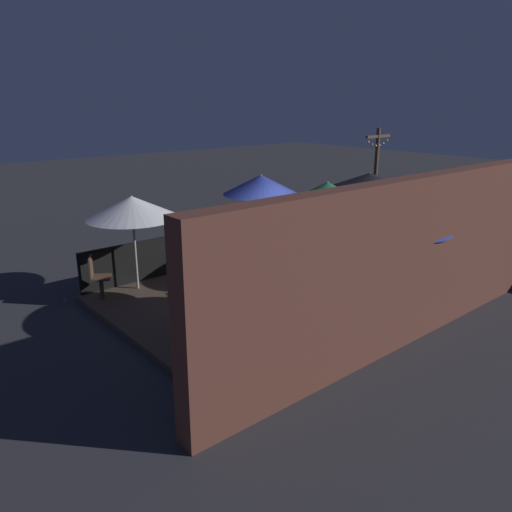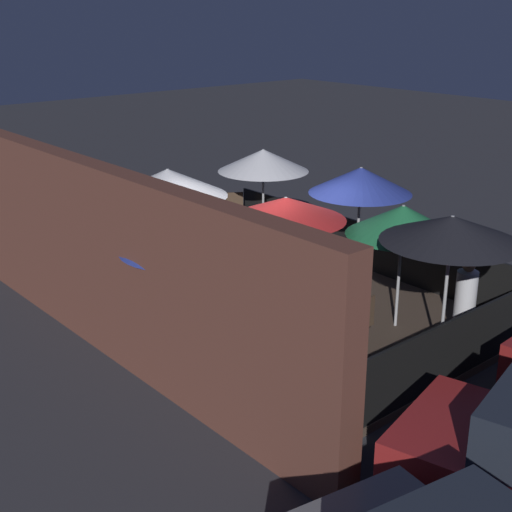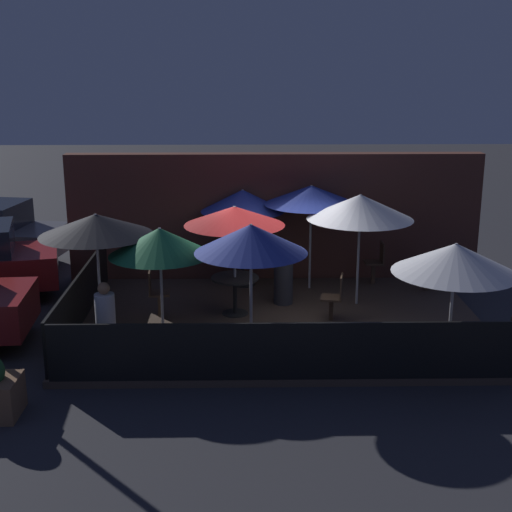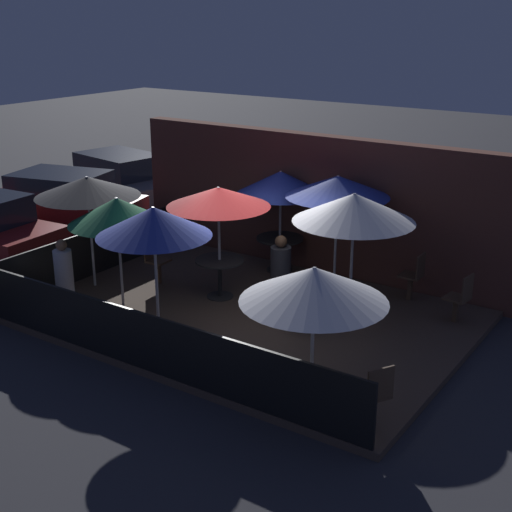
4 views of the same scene
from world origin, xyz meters
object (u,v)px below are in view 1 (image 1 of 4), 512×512
patio_chair_1 (215,340)px  parked_car_1 (505,225)px  patio_umbrella_1 (334,199)px  patio_umbrella_6 (370,180)px  patio_chair_3 (289,331)px  planter_box (315,219)px  patio_umbrella_4 (264,217)px  patio_chair_2 (369,249)px  patio_umbrella_5 (261,185)px  patron_1 (321,278)px  dining_table_1 (331,259)px  patio_chair_4 (255,278)px  patio_umbrella_3 (327,191)px  light_post (375,177)px  patron_0 (331,229)px  patio_umbrella_0 (404,218)px  patio_umbrella_2 (342,218)px  parked_car_0 (419,210)px  patio_chair_0 (97,276)px  patio_umbrella_7 (132,207)px  dining_table_0 (398,284)px

patio_chair_1 → parked_car_1: parked_car_1 is taller
patio_umbrella_1 → patio_umbrella_6: bearing=-159.3°
patio_chair_3 → parked_car_1: bearing=3.8°
patio_chair_1 → planter_box: (-7.83, -5.28, -0.20)m
patio_umbrella_4 → patio_chair_2: (-4.04, -0.66, -1.53)m
patio_umbrella_5 → patron_1: patio_umbrella_5 is taller
dining_table_1 → patio_chair_1: (4.23, 1.39, -0.11)m
patio_chair_4 → parked_car_1: bearing=-0.6°
patio_umbrella_3 → patio_chair_1: bearing=26.3°
patio_chair_1 → patron_1: 3.34m
planter_box → light_post: size_ratio=0.30×
patio_umbrella_5 → patron_0: patio_umbrella_5 is taller
patio_umbrella_0 → dining_table_1: 2.31m
patio_umbrella_2 → parked_car_0: patio_umbrella_2 is taller
light_post → parked_car_0: 1.82m
patio_umbrella_0 → patio_chair_0: size_ratio=2.29×
patio_chair_1 → light_post: size_ratio=0.27×
parked_car_0 → patio_umbrella_3: bearing=-4.2°
patio_umbrella_0 → patron_0: patio_umbrella_0 is taller
patio_umbrella_6 → planter_box: size_ratio=2.23×
patio_umbrella_7 → dining_table_1: patio_umbrella_7 is taller
patio_chair_0 → planter_box: bearing=39.4°
patio_umbrella_3 → patio_chair_4: (3.21, 0.94, -1.33)m
planter_box → parked_car_0: parked_car_0 is taller
patio_umbrella_1 → patio_chair_2: (-1.54, -0.11, -1.48)m
patio_chair_1 → patron_1: (-3.24, -0.78, 0.06)m
patio_umbrella_1 → parked_car_1: bearing=167.7°
light_post → dining_table_1: bearing=26.7°
patio_umbrella_7 → patron_0: (-5.69, 0.68, -1.28)m
patio_chair_2 → patio_chair_3: bearing=19.4°
patio_umbrella_1 → patio_umbrella_3: patio_umbrella_1 is taller
patio_umbrella_4 → patio_chair_1: 2.47m
patio_chair_0 → patio_umbrella_3: bearing=17.9°
patio_umbrella_2 → patio_umbrella_7: bearing=-65.9°
patio_umbrella_5 → parked_car_1: bearing=151.1°
patio_chair_0 → parked_car_1: 10.96m
patio_chair_2 → patron_0: 1.93m
dining_table_0 → patron_0: bearing=-121.5°
parked_car_0 → patron_1: bearing=12.3°
patio_chair_0 → patio_chair_2: (-5.97, 2.45, -0.01)m
patio_umbrella_3 → patron_0: (-0.90, -0.59, -1.25)m
patio_umbrella_3 → patio_chair_1: patio_umbrella_3 is taller
planter_box → patron_1: bearing=44.5°
patio_chair_2 → patron_1: (2.53, 0.73, 0.05)m
parked_car_1 → patio_umbrella_2: bearing=-11.5°
patio_umbrella_2 → patio_umbrella_3: size_ratio=1.11×
patio_chair_0 → dining_table_1: bearing=0.0°
patio_umbrella_0 → patio_chair_2: patio_umbrella_0 is taller
patron_1 → planter_box: (-4.59, -4.50, -0.26)m
parked_car_1 → patio_chair_0: bearing=-34.6°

